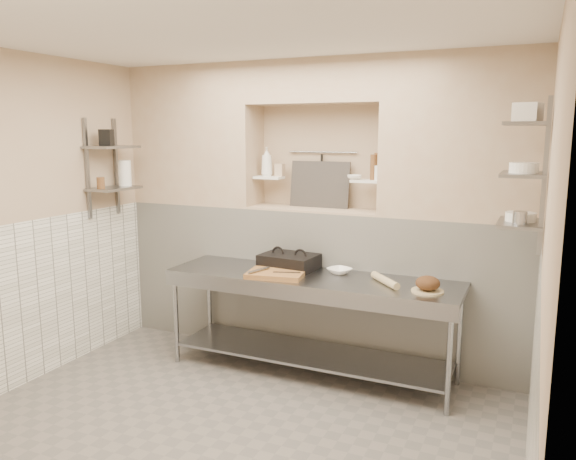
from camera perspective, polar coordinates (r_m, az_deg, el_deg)
The scene contains 48 objects.
floor at distance 4.36m, azimuth -6.32°, elevation -20.30°, with size 4.00×3.90×0.10m, color #67615B.
ceiling at distance 3.84m, azimuth -7.19°, elevation 20.47°, with size 4.00×3.90×0.10m, color silver.
wall_left at distance 5.19m, azimuth -26.54°, elevation 0.65°, with size 0.10×3.90×2.80m, color tan.
wall_right at distance 3.32m, azimuth 25.39°, elevation -3.98°, with size 0.10×3.90×2.80m, color tan.
wall_back at distance 5.63m, azimuth 3.76°, elevation 2.32°, with size 4.00×0.10×2.80m, color tan.
backwall_lower at distance 5.54m, azimuth 2.77°, elevation -5.18°, with size 4.00×0.40×1.40m, color white.
alcove_sill at distance 5.40m, azimuth 2.83°, elevation 2.11°, with size 1.30×0.40×0.02m, color tan.
backwall_pillar_left at distance 5.96m, azimuth -9.21°, elevation 9.39°, with size 1.35×0.40×1.40m, color tan.
backwall_pillar_right at distance 5.02m, azimuth 17.30°, elevation 8.99°, with size 1.35×0.40×1.40m, color tan.
backwall_header at distance 5.37m, azimuth 2.95°, elevation 14.80°, with size 1.30×0.40×0.40m, color tan.
wainscot_left at distance 5.29m, azimuth -25.53°, elevation -6.89°, with size 0.02×3.90×1.40m, color white.
wainscot_right at distance 3.54m, azimuth 23.52°, elevation -14.99°, with size 0.02×3.90×1.40m, color white.
alcove_shelf_left at distance 5.57m, azimuth -1.96°, elevation 5.36°, with size 0.28×0.16×0.03m, color white.
alcove_shelf_right at distance 5.21m, azimuth 8.01°, elevation 4.95°, with size 0.28×0.16×0.03m, color white.
utensil_rail at distance 5.51m, azimuth 3.53°, elevation 7.90°, with size 0.02×0.02×0.70m, color gray.
hanging_steel at distance 5.50m, azimuth 3.44°, elevation 6.12°, with size 0.02×0.02×0.30m, color black.
splash_panel at distance 5.47m, azimuth 3.24°, elevation 4.63°, with size 0.60×0.02×0.45m, color #383330.
shelf_rail_left_a at distance 5.97m, azimuth -17.06°, elevation 6.20°, with size 0.03×0.03×0.95m, color slate.
shelf_rail_left_b at distance 5.67m, azimuth -19.72°, elevation 5.88°, with size 0.03×0.03×0.95m, color slate.
wall_shelf_left_lower at distance 5.74m, azimuth -17.25°, elevation 4.05°, with size 0.30×0.50×0.03m, color slate.
wall_shelf_left_upper at distance 5.72m, azimuth -17.45°, elevation 8.04°, with size 0.30×0.50×0.03m, color slate.
shelf_rail_right_a at distance 4.49m, azimuth 24.62°, elevation 5.29°, with size 0.03×0.03×1.05m, color slate.
shelf_rail_right_b at distance 4.09m, azimuth 24.63°, elevation 4.93°, with size 0.03×0.03×1.05m, color slate.
wall_shelf_right_lower at distance 4.33m, azimuth 22.51°, elevation 0.63°, with size 0.30×0.50×0.03m, color slate.
wall_shelf_right_mid at distance 4.29m, azimuth 22.82°, elevation 5.24°, with size 0.30×0.50×0.03m, color slate.
wall_shelf_right_upper at distance 4.28m, azimuth 23.13°, elevation 9.91°, with size 0.30×0.50×0.03m, color slate.
prep_table at distance 4.99m, azimuth 2.29°, elevation -7.59°, with size 2.60×0.70×0.90m.
panini_press at distance 5.16m, azimuth 0.12°, elevation -3.23°, with size 0.53×0.41×0.14m.
cutting_board at distance 4.91m, azimuth -1.24°, elevation -4.49°, with size 0.48×0.34×0.04m, color brown.
knife_blade at distance 4.85m, azimuth -0.12°, elevation -4.33°, with size 0.24×0.03×0.01m, color gray.
tongs at distance 4.90m, azimuth -2.97°, elevation -4.09°, with size 0.02×0.02×0.25m, color gray.
mixing_bowl at distance 5.02m, azimuth 5.25°, elevation -4.15°, with size 0.20×0.20×0.05m, color white.
rolling_pin at distance 4.73m, azimuth 9.83°, elevation -5.06°, with size 0.06×0.06×0.41m, color tan.
bread_board at distance 4.58m, azimuth 13.98°, elevation -6.04°, with size 0.26×0.26×0.01m, color tan.
bread_loaf at distance 4.56m, azimuth 14.01°, elevation -5.26°, with size 0.19×0.19×0.11m, color #4C2D19.
bottle_soap at distance 5.57m, azimuth -2.17°, elevation 6.96°, with size 0.11×0.11×0.29m, color white.
jar_alcove at distance 5.56m, azimuth -0.83°, elevation 6.12°, with size 0.08×0.08×0.12m, color tan.
bowl_alcove at distance 5.21m, azimuth 6.77°, elevation 5.35°, with size 0.13×0.13×0.04m, color white.
condiment_a at distance 5.21m, azimuth 9.09°, elevation 6.41°, with size 0.07×0.07×0.24m, color brown.
condiment_b at distance 5.18m, azimuth 8.66°, elevation 6.32°, with size 0.06×0.06×0.23m, color brown.
condiment_c at distance 5.17m, azimuth 9.17°, elevation 5.76°, with size 0.08×0.08×0.13m, color white.
jug_left at distance 5.85m, azimuth -16.25°, elevation 5.58°, with size 0.13×0.13×0.25m, color white.
jar_left at distance 5.60m, azimuth -18.49°, elevation 4.56°, with size 0.07×0.07×0.11m, color brown.
box_left_upper at distance 5.67m, azimuth -17.96°, elevation 8.92°, with size 0.11×0.11×0.16m, color black.
bowl_right at distance 4.35m, azimuth 22.55°, elevation 1.24°, with size 0.21×0.21×0.06m, color white.
canister_right at distance 4.17m, azimuth 22.49°, elevation 1.13°, with size 0.09×0.09×0.09m, color gray.
bowl_right_mid at distance 4.23m, azimuth 22.84°, elevation 5.84°, with size 0.19×0.19×0.07m, color white.
basket_right at distance 4.24m, azimuth 23.19°, elevation 10.94°, with size 0.16×0.20×0.13m, color gray.
Camera 1 is at (1.95, -3.23, 2.14)m, focal length 35.00 mm.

